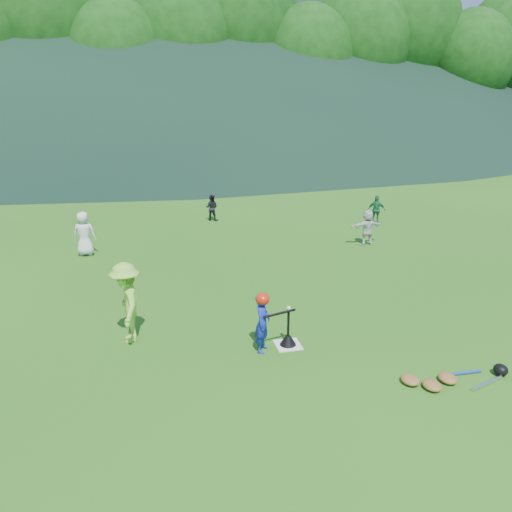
% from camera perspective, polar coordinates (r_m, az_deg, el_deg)
% --- Properties ---
extents(ground, '(120.00, 120.00, 0.00)m').
position_cam_1_polar(ground, '(9.20, 3.66, -10.16)').
color(ground, '#245613').
rests_on(ground, ground).
extents(home_plate, '(0.45, 0.45, 0.02)m').
position_cam_1_polar(home_plate, '(9.19, 3.66, -10.11)').
color(home_plate, silver).
rests_on(home_plate, ground).
extents(baseball, '(0.08, 0.08, 0.08)m').
position_cam_1_polar(baseball, '(8.87, 3.76, -5.97)').
color(baseball, white).
rests_on(baseball, batting_tee).
extents(batter_child, '(0.42, 0.47, 1.07)m').
position_cam_1_polar(batter_child, '(8.78, 0.74, -7.66)').
color(batter_child, '#16279B').
rests_on(batter_child, ground).
extents(adult_coach, '(0.62, 1.01, 1.51)m').
position_cam_1_polar(adult_coach, '(9.33, -14.56, -5.19)').
color(adult_coach, '#8BCC3C').
rests_on(adult_coach, ground).
extents(fielder_a, '(0.66, 0.49, 1.24)m').
position_cam_1_polar(fielder_a, '(14.62, -19.04, 2.43)').
color(fielder_a, silver).
rests_on(fielder_a, ground).
extents(fielder_b, '(0.56, 0.51, 0.93)m').
position_cam_1_polar(fielder_b, '(17.72, -5.08, 5.54)').
color(fielder_b, black).
rests_on(fielder_b, ground).
extents(fielder_c, '(0.64, 0.50, 1.01)m').
position_cam_1_polar(fielder_c, '(17.59, 13.60, 5.12)').
color(fielder_c, '#1D613B').
rests_on(fielder_c, ground).
extents(fielder_d, '(1.00, 0.37, 1.07)m').
position_cam_1_polar(fielder_d, '(15.15, 12.60, 3.20)').
color(fielder_d, silver).
rests_on(fielder_d, ground).
extents(batting_tee, '(0.30, 0.30, 0.68)m').
position_cam_1_polar(batting_tee, '(9.14, 3.68, -9.45)').
color(batting_tee, black).
rests_on(batting_tee, home_plate).
extents(batter_gear, '(0.73, 0.26, 0.43)m').
position_cam_1_polar(batter_gear, '(8.60, 0.91, -5.07)').
color(batter_gear, red).
rests_on(batter_gear, ground).
extents(equipment_pile, '(1.80, 0.62, 0.19)m').
position_cam_1_polar(equipment_pile, '(8.66, 21.12, -12.93)').
color(equipment_pile, olive).
rests_on(equipment_pile, ground).
extents(outfield_fence, '(70.07, 0.08, 1.33)m').
position_cam_1_polar(outfield_fence, '(35.98, -9.66, 12.28)').
color(outfield_fence, gray).
rests_on(outfield_fence, ground).
extents(tree_line, '(70.04, 11.40, 14.82)m').
position_cam_1_polar(tree_line, '(41.79, -10.59, 23.38)').
color(tree_line, '#382314').
rests_on(tree_line, ground).
extents(distant_hills, '(155.00, 140.00, 32.00)m').
position_cam_1_polar(distant_hills, '(90.29, -18.25, 24.33)').
color(distant_hills, black).
rests_on(distant_hills, ground).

